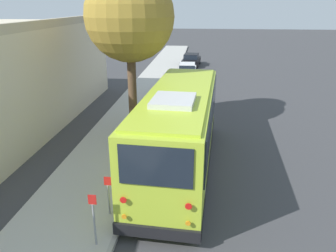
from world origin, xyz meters
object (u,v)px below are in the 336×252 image
parked_sedan_black (191,60)px  sign_post_near (94,220)px  shuttle_bus (180,126)px  street_tree (130,10)px  parked_sedan_tan (186,89)px  sign_post_far (109,195)px  parked_sedan_white (187,71)px

parked_sedan_black → sign_post_near: 28.99m
shuttle_bus → street_tree: 6.44m
parked_sedan_tan → sign_post_near: sign_post_near is taller
street_tree → sign_post_near: 10.39m
sign_post_near → sign_post_far: sign_post_near is taller
parked_sedan_white → sign_post_far: 21.26m
parked_sedan_tan → street_tree: street_tree is taller
sign_post_near → parked_sedan_black: bearing=-3.1°
street_tree → sign_post_near: size_ratio=5.36×
parked_sedan_black → sign_post_near: sign_post_near is taller
parked_sedan_black → sign_post_far: (-27.56, 1.59, 0.24)m
parked_sedan_white → parked_sedan_black: bearing=-2.8°
shuttle_bus → parked_sedan_white: shuttle_bus is taller
shuttle_bus → sign_post_near: 5.37m
parked_sedan_tan → shuttle_bus: bearing=-175.0°
parked_sedan_black → parked_sedan_white: bearing=-177.1°
sign_post_far → parked_sedan_tan: bearing=-6.4°
shuttle_bus → parked_sedan_white: (17.68, 0.50, -1.25)m
shuttle_bus → parked_sedan_black: shuttle_bus is taller
parked_sedan_tan → sign_post_far: 14.68m
parked_sedan_white → sign_post_far: bearing=174.8°
parked_sedan_white → street_tree: street_tree is taller
shuttle_bus → parked_sedan_tan: size_ratio=2.26×
parked_sedan_tan → sign_post_near: 16.06m
shuttle_bus → parked_sedan_black: size_ratio=2.25×
parked_sedan_tan → street_tree: 9.15m
shuttle_bus → sign_post_far: shuttle_bus is taller
parked_sedan_tan → parked_sedan_black: (12.97, 0.06, -0.02)m
parked_sedan_white → parked_sedan_black: (6.34, -0.16, -0.01)m
parked_sedan_white → sign_post_near: (-22.61, 1.43, 0.36)m
street_tree → parked_sedan_white: bearing=-9.1°
parked_sedan_tan → parked_sedan_black: 12.97m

